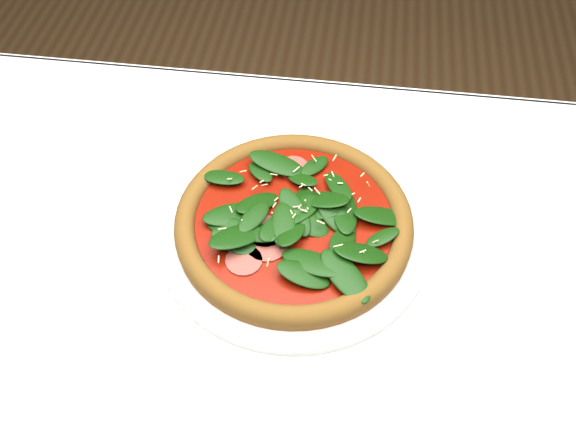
# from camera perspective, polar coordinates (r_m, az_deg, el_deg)

# --- Properties ---
(dining_table) EXTENTS (1.21, 0.81, 0.75)m
(dining_table) POSITION_cam_1_polar(r_m,az_deg,el_deg) (0.96, -0.25, -8.19)
(dining_table) COLOR silver
(dining_table) RESTS_ON ground
(plate) EXTENTS (0.38, 0.38, 0.02)m
(plate) POSITION_cam_1_polar(r_m,az_deg,el_deg) (0.90, 0.52, -1.17)
(plate) COLOR silver
(plate) RESTS_ON dining_table
(pizza) EXTENTS (0.41, 0.41, 0.04)m
(pizza) POSITION_cam_1_polar(r_m,az_deg,el_deg) (0.89, 0.53, -0.30)
(pizza) COLOR brown
(pizza) RESTS_ON plate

